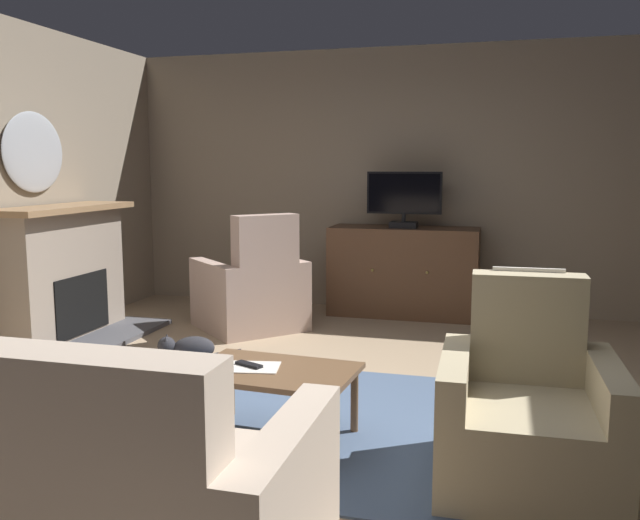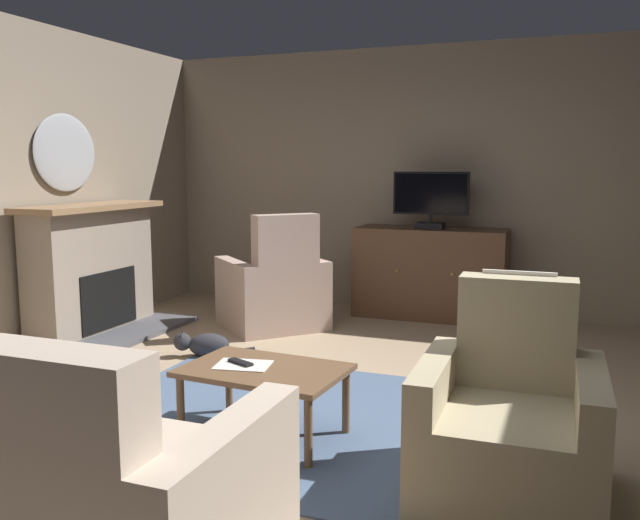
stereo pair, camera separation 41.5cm
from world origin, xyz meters
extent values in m
cube|color=tan|center=(0.00, 0.00, -0.02)|extent=(6.44, 7.21, 0.04)
cube|color=gray|center=(0.00, 3.36, 1.36)|extent=(6.44, 0.10, 2.73)
cube|color=slate|center=(-0.23, -0.02, 0.01)|extent=(2.31, 2.03, 0.01)
cube|color=#4C4C51|center=(-2.28, 1.28, 0.02)|extent=(0.50, 1.53, 0.04)
cube|color=gray|center=(-2.67, 1.28, 0.56)|extent=(0.37, 1.33, 1.13)
cube|color=black|center=(-2.52, 1.28, 0.32)|extent=(0.10, 0.74, 0.52)
cube|color=#93704C|center=(-2.63, 1.28, 1.15)|extent=(0.49, 1.49, 0.05)
ellipsoid|color=#B2B7BF|center=(-2.89, 1.28, 1.63)|extent=(0.06, 0.78, 0.69)
cube|color=#402A1C|center=(0.08, 3.01, 0.03)|extent=(1.43, 0.48, 0.06)
cube|color=brown|center=(0.08, 3.01, 0.45)|extent=(1.49, 0.54, 0.90)
sphere|color=tan|center=(-0.18, 2.72, 0.50)|extent=(0.03, 0.03, 0.03)
sphere|color=tan|center=(0.35, 2.72, 0.50)|extent=(0.03, 0.03, 0.03)
cube|color=black|center=(0.08, 2.96, 0.93)|extent=(0.27, 0.20, 0.06)
cylinder|color=black|center=(0.08, 2.96, 1.00)|extent=(0.04, 0.04, 0.08)
cube|color=black|center=(0.08, 2.96, 1.25)|extent=(0.74, 0.05, 0.42)
cube|color=black|center=(0.08, 2.93, 1.25)|extent=(0.70, 0.01, 0.38)
cube|color=brown|center=(-0.15, -0.32, 0.39)|extent=(0.92, 0.65, 0.03)
cylinder|color=brown|center=(0.25, -0.11, 0.19)|extent=(0.04, 0.04, 0.38)
cylinder|color=brown|center=(-0.53, -0.05, 0.19)|extent=(0.04, 0.04, 0.38)
cylinder|color=brown|center=(0.22, -0.59, 0.19)|extent=(0.04, 0.04, 0.38)
cylinder|color=brown|center=(-0.56, -0.54, 0.19)|extent=(0.04, 0.04, 0.38)
cube|color=black|center=(-0.30, -0.32, 0.42)|extent=(0.18, 0.11, 0.02)
cube|color=silver|center=(-0.28, -0.33, 0.41)|extent=(0.34, 0.27, 0.01)
cube|color=#C6B29E|center=(-0.32, -2.02, 0.70)|extent=(1.21, 0.20, 0.53)
cube|color=#C6B29E|center=(0.36, -1.67, 0.33)|extent=(0.15, 0.91, 0.66)
cube|color=#B2A899|center=(-0.05, -1.80, 0.56)|extent=(0.37, 0.16, 0.36)
cube|color=#BC9E8E|center=(-1.23, 2.08, 0.22)|extent=(1.03, 1.02, 0.45)
cube|color=#BC9E8E|center=(-0.98, 1.85, 0.77)|extent=(0.53, 0.56, 0.64)
cube|color=#BC9E8E|center=(-1.48, 1.82, 0.32)|extent=(0.72, 0.68, 0.65)
cube|color=#BC9E8E|center=(-0.99, 2.35, 0.32)|extent=(0.72, 0.68, 0.65)
cube|color=tan|center=(1.18, -0.51, 0.21)|extent=(0.58, 0.85, 0.42)
cube|color=tan|center=(1.17, -0.18, 0.70)|extent=(0.56, 0.19, 0.56)
cube|color=tan|center=(1.52, -0.50, 0.31)|extent=(0.15, 0.84, 0.62)
cube|color=tan|center=(0.83, -0.51, 0.31)|extent=(0.15, 0.84, 0.62)
cube|color=white|center=(1.17, -0.11, 0.88)|extent=(0.36, 0.03, 0.24)
ellipsoid|color=#2D2D33|center=(-1.27, 0.97, 0.09)|extent=(0.37, 0.30, 0.19)
sphere|color=#2D2D33|center=(-1.47, 0.89, 0.12)|extent=(0.14, 0.14, 0.14)
cone|color=#2D2D33|center=(-1.45, 0.86, 0.19)|extent=(0.04, 0.04, 0.04)
cone|color=#2D2D33|center=(-1.48, 0.93, 0.19)|extent=(0.04, 0.04, 0.04)
cylinder|color=#2D2D33|center=(-1.02, 1.04, 0.06)|extent=(0.22, 0.12, 0.06)
camera|label=1|loc=(1.02, -3.67, 1.52)|focal=37.38mm
camera|label=2|loc=(1.42, -3.54, 1.52)|focal=37.38mm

